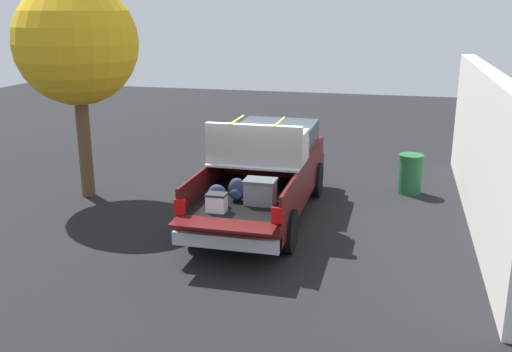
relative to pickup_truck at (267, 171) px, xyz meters
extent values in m
plane|color=black|center=(-0.35, 0.00, -0.96)|extent=(40.00, 40.00, 0.00)
cube|color=#470F0F|center=(-0.35, 0.00, -0.33)|extent=(5.50, 1.92, 0.45)
cube|color=black|center=(-1.55, 0.00, -0.09)|extent=(2.80, 1.80, 0.04)
cube|color=#470F0F|center=(-1.55, 0.93, 0.14)|extent=(2.80, 0.06, 0.50)
cube|color=#470F0F|center=(-1.55, -0.93, 0.14)|extent=(2.80, 0.06, 0.50)
cube|color=#470F0F|center=(-0.18, 0.00, 0.14)|extent=(0.06, 1.80, 0.50)
cube|color=#470F0F|center=(-3.22, 0.00, -0.09)|extent=(0.55, 1.80, 0.04)
cube|color=#B2B2B7|center=(-0.77, 0.00, 0.41)|extent=(1.25, 1.92, 0.04)
cube|color=#470F0F|center=(1.00, 0.00, 0.14)|extent=(2.30, 1.92, 0.50)
cube|color=#2D3842|center=(0.90, 0.00, 0.63)|extent=(1.94, 1.76, 0.47)
cube|color=#470F0F|center=(2.35, 0.00, 0.08)|extent=(0.40, 1.82, 0.38)
cube|color=#B2B2B7|center=(-3.07, 0.00, -0.44)|extent=(0.24, 1.92, 0.24)
cube|color=red|center=(-2.97, 0.88, 0.07)|extent=(0.06, 0.20, 0.28)
cube|color=red|center=(-2.97, -0.88, 0.07)|extent=(0.06, 0.20, 0.28)
cylinder|color=black|center=(1.40, 0.88, -0.54)|extent=(0.84, 0.30, 0.84)
cylinder|color=black|center=(1.40, -0.88, -0.54)|extent=(0.84, 0.30, 0.84)
cylinder|color=black|center=(-2.10, 0.88, -0.54)|extent=(0.84, 0.30, 0.84)
cylinder|color=black|center=(-2.10, -0.88, -0.54)|extent=(0.84, 0.30, 0.84)
cube|color=slate|center=(-2.04, -0.36, 0.14)|extent=(0.40, 0.55, 0.42)
cube|color=#505359|center=(-2.04, -0.36, 0.38)|extent=(0.44, 0.59, 0.05)
ellipsoid|color=#283351|center=(-1.96, 0.11, 0.15)|extent=(0.20, 0.34, 0.45)
ellipsoid|color=#283351|center=(-2.07, 0.11, 0.09)|extent=(0.09, 0.24, 0.20)
ellipsoid|color=#283351|center=(-2.33, 0.39, 0.13)|extent=(0.20, 0.37, 0.40)
ellipsoid|color=#283351|center=(-2.44, 0.39, 0.07)|extent=(0.09, 0.26, 0.18)
cube|color=white|center=(-2.65, 0.30, 0.08)|extent=(0.26, 0.34, 0.30)
cube|color=#262628|center=(-2.65, 0.30, 0.25)|extent=(0.28, 0.36, 0.04)
cube|color=#9E9993|center=(-0.77, 0.00, 0.64)|extent=(0.92, 1.97, 0.42)
cube|color=#9E9993|center=(-1.15, 0.00, 1.05)|extent=(0.16, 1.97, 0.40)
cube|color=#9E9993|center=(-0.72, 0.88, 0.96)|extent=(0.68, 0.20, 0.22)
cube|color=#9E9993|center=(-0.72, -0.88, 0.96)|extent=(0.68, 0.20, 0.22)
cube|color=yellow|center=(-0.77, 0.44, 1.26)|extent=(1.02, 0.03, 0.02)
cube|color=yellow|center=(-0.77, -0.44, 1.26)|extent=(1.02, 0.03, 0.02)
cube|color=silver|center=(0.52, -4.51, 0.63)|extent=(9.86, 0.36, 3.18)
cylinder|color=brown|center=(0.11, 4.50, 0.44)|extent=(0.31, 0.31, 2.80)
sphere|color=gold|center=(0.11, 4.50, 2.69)|extent=(2.83, 2.83, 2.83)
cylinder|color=#1E592D|center=(2.22, -3.12, -0.51)|extent=(0.56, 0.56, 0.90)
cylinder|color=#1E592D|center=(2.22, -3.12, -0.02)|extent=(0.60, 0.60, 0.08)
camera|label=1|loc=(-11.98, -2.78, 3.41)|focal=40.57mm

